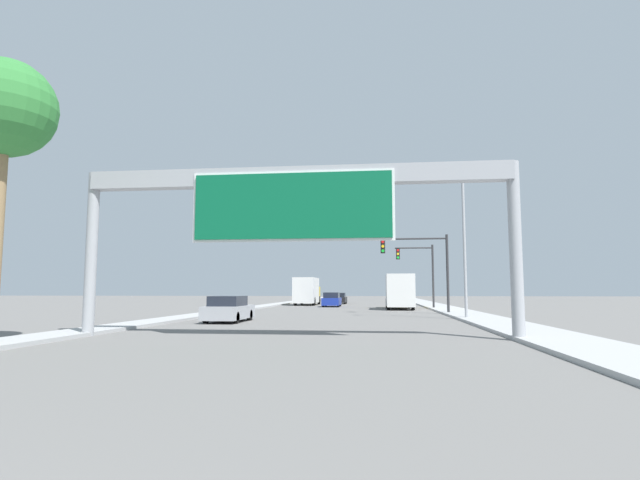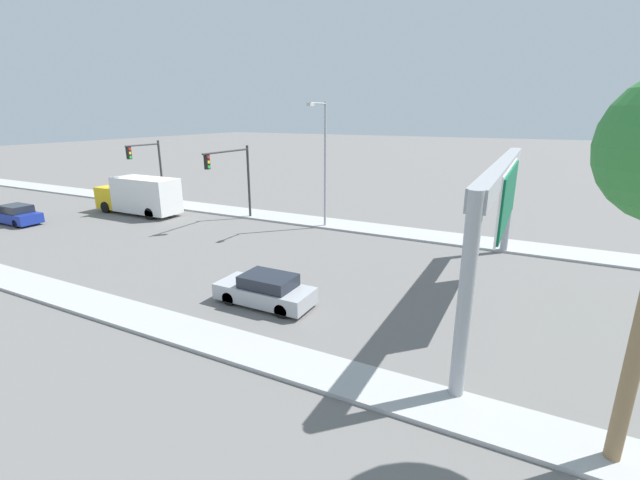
# 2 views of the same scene
# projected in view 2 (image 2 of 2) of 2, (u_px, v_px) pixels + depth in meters

# --- Properties ---
(sidewalk_right) EXTENTS (3.00, 120.00, 0.15)m
(sidewalk_right) POSITION_uv_depth(u_px,v_px,m) (92.00, 194.00, 46.84)
(sidewalk_right) COLOR #A9A9A9
(sidewalk_right) RESTS_ON ground
(sign_gantry) EXTENTS (16.85, 0.73, 6.54)m
(sign_gantry) POSITION_uv_depth(u_px,v_px,m) (503.00, 191.00, 18.82)
(sign_gantry) COLOR #9EA0A5
(sign_gantry) RESTS_ON ground
(car_near_left) EXTENTS (1.90, 4.60, 1.47)m
(car_near_left) POSITION_uv_depth(u_px,v_px,m) (266.00, 290.00, 19.66)
(car_near_left) COLOR #A5A8AD
(car_near_left) RESTS_ON ground
(car_near_center) EXTENTS (1.82, 4.43, 1.54)m
(car_near_center) POSITION_uv_depth(u_px,v_px,m) (16.00, 215.00, 34.18)
(car_near_center) COLOR navy
(car_near_center) RESTS_ON ground
(truck_box_secondary) EXTENTS (2.48, 8.28, 3.25)m
(truck_box_secondary) POSITION_uv_depth(u_px,v_px,m) (140.00, 196.00, 37.22)
(truck_box_secondary) COLOR yellow
(truck_box_secondary) RESTS_ON ground
(traffic_light_near_intersection) EXTENTS (5.38, 0.32, 6.04)m
(traffic_light_near_intersection) POSITION_uv_depth(u_px,v_px,m) (235.00, 171.00, 33.68)
(traffic_light_near_intersection) COLOR #2D2D30
(traffic_light_near_intersection) RESTS_ON ground
(traffic_light_mid_block) EXTENTS (3.68, 0.32, 6.15)m
(traffic_light_mid_block) POSITION_uv_depth(u_px,v_px,m) (150.00, 164.00, 38.61)
(traffic_light_mid_block) COLOR #2D2D30
(traffic_light_mid_block) RESTS_ON ground
(street_lamp_right) EXTENTS (2.64, 0.28, 9.35)m
(street_lamp_right) POSITION_uv_depth(u_px,v_px,m) (323.00, 156.00, 31.55)
(street_lamp_right) COLOR #9EA0A5
(street_lamp_right) RESTS_ON ground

